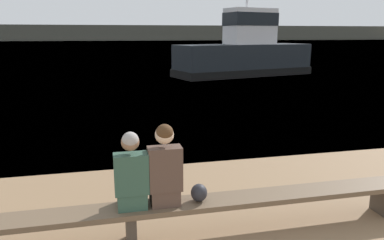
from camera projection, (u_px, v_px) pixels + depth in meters
The scene contains 7 objects.
water_surface at pixel (106, 42), 121.24m from camera, with size 240.00×240.00×0.00m, color #5684A3.
far_shoreline at pixel (105, 33), 141.02m from camera, with size 600.00×12.00×5.58m, color #4C4C42.
bench_main at pixel (130, 214), 4.59m from camera, with size 7.83×0.43×0.48m.
person_left at pixel (131, 175), 4.48m from camera, with size 0.41×0.36×0.97m.
person_right at pixel (165, 168), 4.55m from camera, with size 0.41×0.36×1.04m.
shopping_bag at pixel (199, 193), 4.73m from camera, with size 0.21×0.21×0.23m.
tugboat_red at pixel (245, 55), 23.27m from camera, with size 9.23×4.88×6.57m.
Camera 1 is at (-0.60, -0.70, 2.56)m, focal length 35.00 mm.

